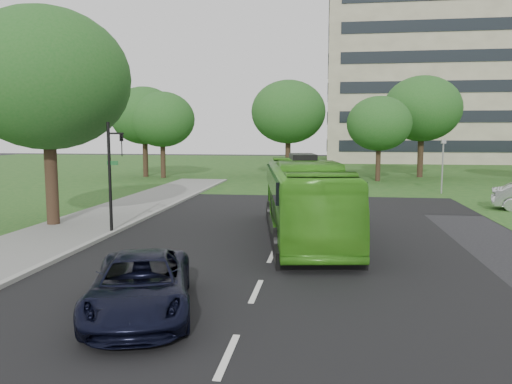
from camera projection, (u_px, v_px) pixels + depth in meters
The scene contains 13 objects.
ground at pixel (277, 244), 19.44m from camera, with size 160.00×160.00×0.00m, color black.
street_surfaces at pixel (299, 184), 41.86m from camera, with size 120.00×120.00×0.15m.
office_building at pixel (461, 79), 75.88m from camera, with size 40.10×20.10×25.00m.
tree_park_a at pixel (162, 120), 47.29m from camera, with size 6.17×6.17×8.20m.
tree_park_b at pixel (288, 112), 47.72m from camera, with size 7.12×7.12×9.33m.
tree_park_c at pixel (379, 124), 44.04m from camera, with size 5.68×5.68×7.55m.
tree_park_d at pixel (422, 109), 47.81m from camera, with size 7.37×7.37×9.75m.
tree_park_f at pixel (144, 116), 48.46m from camera, with size 6.57×6.57×8.77m.
tree_side_near at pixel (47, 79), 22.12m from camera, with size 7.38×7.38×9.80m.
bus at pixel (305, 199), 20.44m from camera, with size 2.67×11.39×3.17m, color #439D21.
suv at pixel (140, 285), 11.84m from camera, with size 2.31×5.01×1.39m, color black.
traffic_light at pixel (113, 169), 20.95m from camera, with size 0.76×0.22×4.75m.
camera_pole at pixel (443, 159), 35.16m from camera, with size 0.32×0.28×3.82m.
Camera 1 is at (1.82, -19.00, 4.28)m, focal length 35.00 mm.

